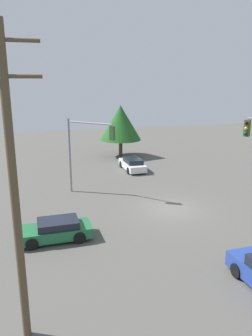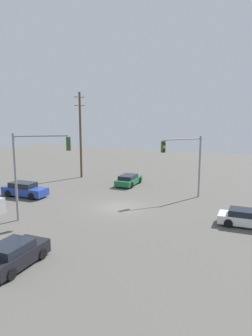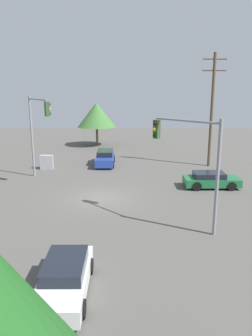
# 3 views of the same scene
# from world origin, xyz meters

# --- Properties ---
(ground_plane) EXTENTS (80.00, 80.00, 0.00)m
(ground_plane) POSITION_xyz_m (0.00, 0.00, 0.00)
(ground_plane) COLOR #54514C
(sedan_blue) EXTENTS (1.84, 4.56, 1.42)m
(sedan_blue) POSITION_xyz_m (-0.27, 10.07, 0.69)
(sedan_blue) COLOR #233D93
(sedan_blue) RESTS_ON ground_plane
(sedan_green) EXTENTS (4.16, 1.92, 1.19)m
(sedan_green) POSITION_xyz_m (8.26, 2.38, 0.59)
(sedan_green) COLOR #1E6638
(sedan_green) RESTS_ON ground_plane
(sedan_white) EXTENTS (1.84, 4.32, 1.25)m
(sedan_white) POSITION_xyz_m (-0.60, -10.82, 0.61)
(sedan_white) COLOR silver
(sedan_white) RESTS_ON ground_plane
(traffic_signal_main) EXTENTS (3.13, 3.20, 6.02)m
(traffic_signal_main) POSITION_xyz_m (5.10, -4.71, 4.16)
(traffic_signal_main) COLOR gray
(traffic_signal_main) RESTS_ON ground_plane
(traffic_signal_cross) EXTENTS (2.54, 3.73, 6.82)m
(traffic_signal_cross) POSITION_xyz_m (-5.29, 4.49, 4.67)
(traffic_signal_cross) COLOR gray
(traffic_signal_cross) RESTS_ON ground_plane
(utility_pole_tall) EXTENTS (2.20, 0.28, 10.58)m
(utility_pole_tall) POSITION_xyz_m (9.89, 9.54, 5.59)
(utility_pole_tall) COLOR brown
(utility_pole_tall) RESTS_ON ground_plane
(electrical_cabinet) EXTENTS (1.18, 0.60, 1.31)m
(electrical_cabinet) POSITION_xyz_m (-5.65, 8.34, 0.66)
(electrical_cabinet) COLOR #9EA0A3
(electrical_cabinet) RESTS_ON ground_plane
(tree_far) EXTENTS (4.98, 4.98, 5.59)m
(tree_far) POSITION_xyz_m (-1.93, 21.11, 4.03)
(tree_far) COLOR brown
(tree_far) RESTS_ON ground_plane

